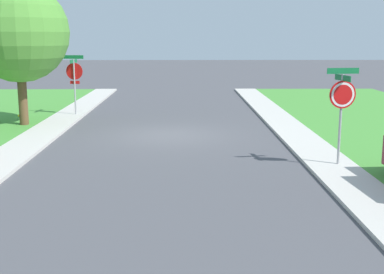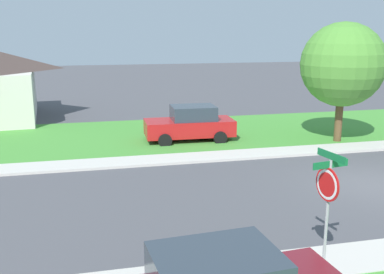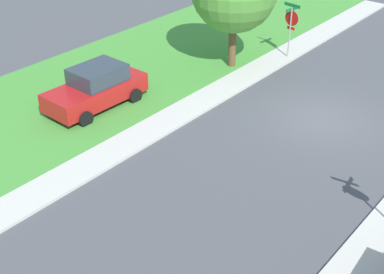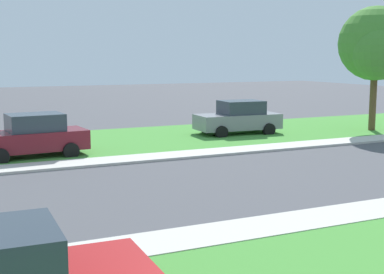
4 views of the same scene
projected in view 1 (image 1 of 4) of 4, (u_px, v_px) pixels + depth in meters
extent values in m
plane|color=#4C4C51|center=(169.00, 135.00, 18.85)|extent=(120.00, 120.00, 0.00)
cylinder|color=#9E9EA3|center=(75.00, 88.00, 23.07)|extent=(0.07, 0.07, 2.60)
cylinder|color=red|center=(74.00, 71.00, 22.97)|extent=(0.76, 0.12, 0.76)
cylinder|color=white|center=(75.00, 71.00, 22.99)|extent=(0.66, 0.08, 0.67)
cylinder|color=red|center=(75.00, 71.00, 22.99)|extent=(0.54, 0.07, 0.55)
cube|color=#146B38|center=(73.00, 57.00, 22.79)|extent=(0.92, 0.13, 0.16)
cube|color=#146B38|center=(74.00, 61.00, 22.83)|extent=(0.13, 0.92, 0.16)
cube|color=red|center=(75.00, 82.00, 23.07)|extent=(0.44, 0.07, 0.14)
cylinder|color=#9E9EA3|center=(340.00, 121.00, 14.03)|extent=(0.07, 0.07, 2.60)
cylinder|color=red|center=(343.00, 95.00, 13.84)|extent=(0.76, 0.15, 0.76)
cylinder|color=white|center=(343.00, 95.00, 13.82)|extent=(0.66, 0.11, 0.67)
cylinder|color=red|center=(343.00, 95.00, 13.82)|extent=(0.54, 0.09, 0.55)
cube|color=#146B38|center=(343.00, 71.00, 13.76)|extent=(0.91, 0.16, 0.16)
cube|color=#146B38|center=(343.00, 78.00, 13.80)|extent=(0.16, 0.91, 0.16)
cylinder|color=brown|center=(23.00, 97.00, 20.48)|extent=(0.36, 0.36, 2.38)
sphere|color=#509235|center=(18.00, 32.00, 19.98)|extent=(3.95, 3.95, 3.95)
sphere|color=#509235|center=(2.00, 45.00, 20.64)|extent=(2.76, 2.76, 2.76)
cylinder|color=gold|center=(23.00, 118.00, 20.62)|extent=(0.22, 0.22, 0.70)
sphere|color=gold|center=(22.00, 109.00, 20.55)|extent=(0.22, 0.22, 0.22)
cylinder|color=gold|center=(26.00, 116.00, 20.61)|extent=(0.10, 0.08, 0.08)
cylinder|color=gold|center=(19.00, 116.00, 20.60)|extent=(0.10, 0.08, 0.08)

